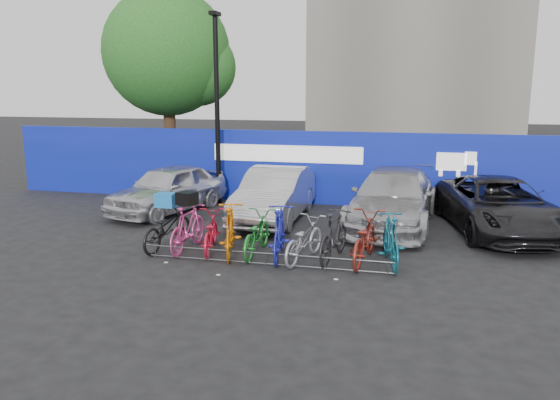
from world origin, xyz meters
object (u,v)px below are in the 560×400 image
(car_1, at_px, (275,195))
(bike_7, at_px, (334,236))
(bike_6, at_px, (304,240))
(bike_8, at_px, (364,238))
(bike_0, at_px, (167,228))
(bike_1, at_px, (188,228))
(car_2, at_px, (393,198))
(car_3, at_px, (499,206))
(bike_9, at_px, (391,240))
(lamppost, at_px, (217,104))
(bike_rack, at_px, (266,259))
(bike_2, at_px, (210,232))
(bike_5, at_px, (279,233))
(tree, at_px, (173,56))
(bike_3, at_px, (230,230))
(bike_4, at_px, (256,234))
(car_0, at_px, (168,189))

(car_1, relative_size, bike_7, 2.39)
(bike_6, xyz_separation_m, bike_8, (1.31, 0.17, 0.07))
(bike_0, relative_size, bike_1, 1.04)
(car_2, bearing_deg, bike_1, -136.82)
(car_3, bearing_deg, bike_8, -144.35)
(bike_6, bearing_deg, bike_9, -164.04)
(lamppost, xyz_separation_m, car_3, (8.49, -1.84, -2.55))
(car_1, bearing_deg, bike_8, -48.97)
(car_1, relative_size, bike_8, 2.17)
(bike_rack, bearing_deg, bike_7, 27.12)
(bike_2, height_order, bike_5, bike_5)
(tree, height_order, bike_8, tree)
(bike_5, bearing_deg, bike_3, -7.05)
(car_1, xyz_separation_m, car_2, (3.37, 0.12, 0.02))
(bike_1, bearing_deg, bike_rack, 164.81)
(car_3, relative_size, bike_4, 2.74)
(car_3, bearing_deg, car_1, 169.44)
(car_0, xyz_separation_m, bike_9, (6.89, -3.73, -0.15))
(bike_0, relative_size, bike_6, 1.06)
(bike_5, bearing_deg, bike_9, 174.22)
(bike_3, bearing_deg, car_1, -107.51)
(car_2, bearing_deg, bike_5, -117.46)
(bike_9, bearing_deg, bike_4, -13.06)
(lamppost, distance_m, car_2, 6.51)
(bike_1, relative_size, bike_7, 0.98)
(lamppost, distance_m, bike_0, 5.97)
(bike_8, xyz_separation_m, bike_9, (0.58, -0.11, 0.03))
(tree, relative_size, bike_4, 4.14)
(lamppost, height_order, car_0, lamppost)
(car_0, distance_m, bike_6, 6.28)
(bike_2, relative_size, bike_9, 0.94)
(car_3, distance_m, bike_3, 7.24)
(car_3, distance_m, bike_8, 4.73)
(car_2, height_order, bike_1, car_2)
(tree, distance_m, bike_1, 11.94)
(lamppost, distance_m, bike_6, 7.26)
(bike_rack, height_order, bike_0, bike_0)
(bike_4, bearing_deg, bike_0, 0.65)
(lamppost, height_order, car_1, lamppost)
(bike_7, distance_m, bike_9, 1.25)
(car_2, bearing_deg, car_1, -172.77)
(car_2, distance_m, bike_7, 3.74)
(lamppost, relative_size, bike_3, 3.08)
(car_0, distance_m, bike_1, 4.31)
(bike_1, relative_size, bike_9, 0.97)
(tree, xyz_separation_m, bike_1, (4.71, -10.00, -4.51))
(car_2, xyz_separation_m, bike_4, (-2.96, -3.51, -0.28))
(bike_4, xyz_separation_m, bike_8, (2.46, -0.00, 0.05))
(bike_0, distance_m, bike_3, 1.66)
(car_2, bearing_deg, bike_2, -134.03)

